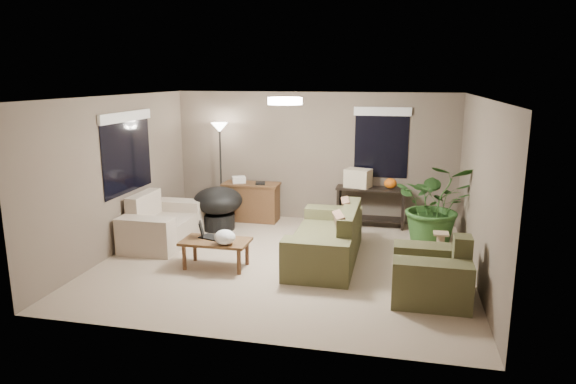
% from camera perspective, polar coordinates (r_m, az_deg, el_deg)
% --- Properties ---
extents(room_shell, '(5.50, 5.50, 5.50)m').
position_cam_1_polar(room_shell, '(7.65, -0.32, 1.14)').
color(room_shell, tan).
rests_on(room_shell, ground).
extents(main_sofa, '(0.95, 2.20, 0.85)m').
position_cam_1_polar(main_sofa, '(7.98, 4.49, -5.51)').
color(main_sofa, brown).
rests_on(main_sofa, ground).
extents(throw_pillows, '(0.35, 1.39, 0.47)m').
position_cam_1_polar(throw_pillows, '(7.85, 6.38, -3.15)').
color(throw_pillows, '#8C7251').
rests_on(throw_pillows, main_sofa).
extents(loveseat, '(0.90, 1.60, 0.85)m').
position_cam_1_polar(loveseat, '(9.04, -13.89, -3.64)').
color(loveseat, '#BFB7A3').
rests_on(loveseat, ground).
extents(armchair, '(0.95, 1.00, 0.85)m').
position_cam_1_polar(armchair, '(6.89, 15.68, -8.95)').
color(armchair, brown).
rests_on(armchair, ground).
extents(coffee_table, '(1.00, 0.55, 0.42)m').
position_cam_1_polar(coffee_table, '(7.71, -8.04, -5.77)').
color(coffee_table, brown).
rests_on(coffee_table, ground).
extents(laptop, '(0.42, 0.31, 0.24)m').
position_cam_1_polar(laptop, '(7.82, -8.97, -4.60)').
color(laptop, black).
rests_on(laptop, coffee_table).
extents(plastic_bag, '(0.39, 0.38, 0.22)m').
position_cam_1_polar(plastic_bag, '(7.45, -7.03, -5.01)').
color(plastic_bag, white).
rests_on(plastic_bag, coffee_table).
extents(desk, '(1.10, 0.50, 0.75)m').
position_cam_1_polar(desk, '(10.12, -4.08, -1.08)').
color(desk, brown).
rests_on(desk, ground).
extents(desk_papers, '(0.72, 0.32, 0.12)m').
position_cam_1_polar(desk_papers, '(10.06, -4.99, 1.30)').
color(desk_papers, silver).
rests_on(desk_papers, desk).
extents(console_table, '(1.30, 0.40, 0.75)m').
position_cam_1_polar(console_table, '(9.81, 9.16, -1.29)').
color(console_table, black).
rests_on(console_table, ground).
extents(pumpkin, '(0.29, 0.29, 0.19)m').
position_cam_1_polar(pumpkin, '(9.71, 11.31, 0.95)').
color(pumpkin, orange).
rests_on(pumpkin, console_table).
extents(cardboard_box, '(0.53, 0.46, 0.34)m').
position_cam_1_polar(cardboard_box, '(9.72, 7.79, 1.54)').
color(cardboard_box, beige).
rests_on(cardboard_box, console_table).
extents(papasan_chair, '(0.91, 0.91, 0.80)m').
position_cam_1_polar(papasan_chair, '(9.57, -7.77, -1.43)').
color(papasan_chair, black).
rests_on(papasan_chair, ground).
extents(floor_lamp, '(0.32, 0.32, 1.91)m').
position_cam_1_polar(floor_lamp, '(10.11, -7.58, 5.87)').
color(floor_lamp, black).
rests_on(floor_lamp, ground).
extents(ceiling_fixture, '(0.50, 0.50, 0.10)m').
position_cam_1_polar(ceiling_fixture, '(7.50, -0.34, 10.08)').
color(ceiling_fixture, white).
rests_on(ceiling_fixture, room_shell).
extents(houseplant, '(1.29, 1.43, 1.11)m').
position_cam_1_polar(houseplant, '(8.85, 16.00, -2.36)').
color(houseplant, '#2D5923').
rests_on(houseplant, ground).
extents(cat_scratching_post, '(0.32, 0.32, 0.50)m').
position_cam_1_polar(cat_scratching_post, '(8.12, 16.53, -6.27)').
color(cat_scratching_post, tan).
rests_on(cat_scratching_post, ground).
extents(window_left, '(0.05, 1.56, 1.33)m').
position_cam_1_polar(window_left, '(8.84, -17.48, 5.63)').
color(window_left, black).
rests_on(window_left, room_shell).
extents(window_back, '(1.06, 0.05, 1.33)m').
position_cam_1_polar(window_back, '(9.84, 10.38, 6.69)').
color(window_back, black).
rests_on(window_back, room_shell).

